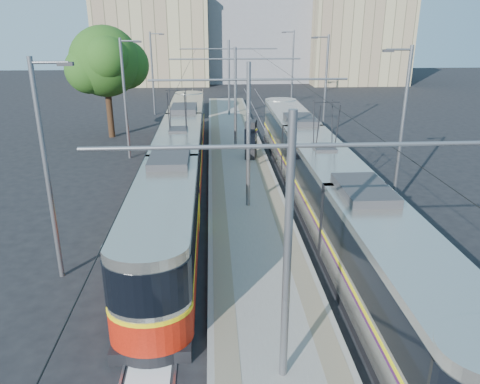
{
  "coord_description": "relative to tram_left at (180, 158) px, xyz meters",
  "views": [
    {
      "loc": [
        -1.73,
        -13.84,
        9.1
      ],
      "look_at": [
        -0.5,
        6.39,
        1.6
      ],
      "focal_mm": 35.0,
      "sensor_mm": 36.0,
      "label": 1
    }
  ],
  "objects": [
    {
      "name": "rails",
      "position": [
        3.6,
        5.11,
        -1.69
      ],
      "size": [
        8.71,
        70.0,
        0.03
      ],
      "color": "gray",
      "rests_on": "ground"
    },
    {
      "name": "tactile_strip_right",
      "position": [
        5.05,
        5.11,
        -1.4
      ],
      "size": [
        0.7,
        50.0,
        0.01
      ],
      "primitive_type": "cube",
      "color": "gray",
      "rests_on": "platform"
    },
    {
      "name": "tree",
      "position": [
        -6.01,
        12.82,
        4.2
      ],
      "size": [
        6.01,
        5.56,
        8.74
      ],
      "color": "#382314",
      "rests_on": "ground"
    },
    {
      "name": "tram_left",
      "position": [
        0.0,
        0.0,
        0.0
      ],
      "size": [
        2.43,
        30.4,
        5.5
      ],
      "color": "black",
      "rests_on": "ground"
    },
    {
      "name": "shelter",
      "position": [
        4.45,
        4.62,
        -0.08
      ],
      "size": [
        0.94,
        1.27,
        2.53
      ],
      "rotation": [
        0.0,
        0.0,
        -0.23
      ],
      "color": "black",
      "rests_on": "platform"
    },
    {
      "name": "platform",
      "position": [
        3.6,
        5.11,
        -1.56
      ],
      "size": [
        4.0,
        50.0,
        0.3
      ],
      "primitive_type": "cube",
      "color": "gray",
      "rests_on": "ground"
    },
    {
      "name": "track_arrow",
      "position": [
        0.0,
        -14.89,
        -1.7
      ],
      "size": [
        1.2,
        5.0,
        0.01
      ],
      "primitive_type": "cube",
      "color": "silver",
      "rests_on": "ground"
    },
    {
      "name": "tram_right",
      "position": [
        7.2,
        -4.31,
        0.15
      ],
      "size": [
        2.43,
        30.95,
        5.5
      ],
      "color": "black",
      "rests_on": "ground"
    },
    {
      "name": "building_right",
      "position": [
        23.6,
        46.11,
        4.6
      ],
      "size": [
        14.28,
        10.2,
        12.6
      ],
      "color": "tan",
      "rests_on": "ground"
    },
    {
      "name": "tactile_strip_left",
      "position": [
        2.15,
        5.11,
        -1.4
      ],
      "size": [
        0.7,
        50.0,
        0.01
      ],
      "primitive_type": "cube",
      "color": "gray",
      "rests_on": "platform"
    },
    {
      "name": "building_left",
      "position": [
        -6.4,
        48.11,
        4.57
      ],
      "size": [
        16.32,
        12.24,
        12.53
      ],
      "color": "tan",
      "rests_on": "ground"
    },
    {
      "name": "building_centre",
      "position": [
        9.6,
        52.11,
        6.48
      ],
      "size": [
        18.36,
        14.28,
        16.35
      ],
      "color": "gray",
      "rests_on": "ground"
    },
    {
      "name": "street_lamps",
      "position": [
        3.6,
        9.11,
        2.48
      ],
      "size": [
        15.18,
        38.22,
        8.0
      ],
      "color": "slate",
      "rests_on": "ground"
    },
    {
      "name": "ground",
      "position": [
        3.6,
        -11.89,
        -1.71
      ],
      "size": [
        160.0,
        160.0,
        0.0
      ],
      "primitive_type": "plane",
      "color": "black",
      "rests_on": "ground"
    },
    {
      "name": "catenary",
      "position": [
        3.6,
        2.27,
        2.82
      ],
      "size": [
        9.2,
        70.0,
        7.0
      ],
      "color": "slate",
      "rests_on": "platform"
    }
  ]
}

